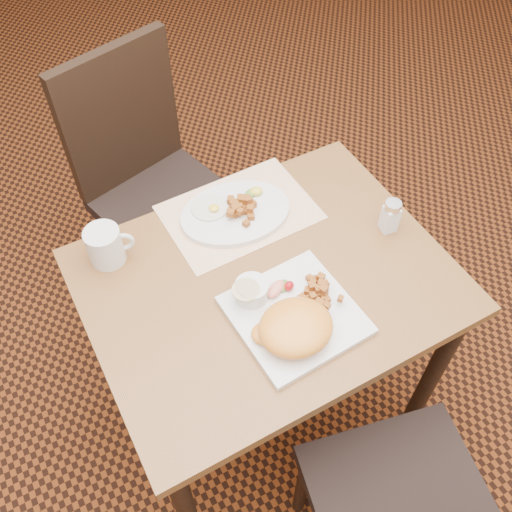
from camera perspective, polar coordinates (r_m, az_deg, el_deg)
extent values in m
plane|color=black|center=(2.09, 0.86, -14.46)|extent=(8.00, 8.00, 0.00)
cube|color=brown|center=(1.45, 1.20, -2.64)|extent=(0.90, 0.70, 0.03)
cylinder|color=black|center=(1.81, 17.22, -11.28)|extent=(0.05, 0.05, 0.71)
cylinder|color=black|center=(1.86, -14.62, -7.55)|extent=(0.05, 0.05, 0.71)
cylinder|color=black|center=(2.04, 6.67, 1.65)|extent=(0.05, 0.05, 0.71)
cube|color=black|center=(1.55, 14.51, -23.25)|extent=(0.50, 0.50, 0.05)
cylinder|color=black|center=(1.77, 4.63, -21.94)|extent=(0.04, 0.04, 0.42)
cylinder|color=black|center=(1.86, 15.70, -18.24)|extent=(0.04, 0.04, 0.42)
cube|color=black|center=(2.03, -8.78, 4.96)|extent=(0.51, 0.51, 0.05)
cylinder|color=black|center=(2.37, -7.36, 5.51)|extent=(0.04, 0.04, 0.42)
cylinder|color=black|center=(2.18, -1.41, 0.61)|extent=(0.04, 0.04, 0.42)
cylinder|color=black|center=(2.26, -14.44, 0.83)|extent=(0.04, 0.04, 0.42)
cylinder|color=black|center=(2.06, -8.82, -4.80)|extent=(0.04, 0.04, 0.42)
cube|color=black|center=(1.98, -13.40, 13.32)|extent=(0.42, 0.15, 0.50)
cube|color=white|center=(1.57, -1.68, 4.39)|extent=(0.41, 0.29, 0.00)
cube|color=silver|center=(1.36, 3.90, -5.90)|extent=(0.29, 0.29, 0.02)
ellipsoid|color=orange|center=(1.30, 4.01, -7.12)|extent=(0.18, 0.16, 0.06)
ellipsoid|color=orange|center=(1.32, 5.35, -7.77)|extent=(0.07, 0.06, 0.02)
ellipsoid|color=orange|center=(1.31, 1.01, -7.69)|extent=(0.07, 0.06, 0.02)
cylinder|color=silver|center=(1.36, -0.44, -3.46)|extent=(0.08, 0.08, 0.04)
cylinder|color=beige|center=(1.34, -1.02, -3.41)|extent=(0.07, 0.07, 0.01)
ellipsoid|color=#387223|center=(1.39, 2.65, -2.99)|extent=(0.05, 0.05, 0.01)
ellipsoid|color=red|center=(1.38, 3.34, -3.01)|extent=(0.03, 0.03, 0.03)
ellipsoid|color=#F28C72|center=(1.38, 2.01, -3.30)|extent=(0.07, 0.05, 0.02)
cylinder|color=white|center=(1.56, -4.67, 4.85)|extent=(0.10, 0.10, 0.01)
ellipsoid|color=yellow|center=(1.55, -4.22, 4.82)|extent=(0.03, 0.03, 0.01)
ellipsoid|color=#387223|center=(1.59, -0.47, 6.34)|extent=(0.04, 0.03, 0.01)
ellipsoid|color=yellow|center=(1.59, 0.02, 6.51)|extent=(0.04, 0.04, 0.02)
cube|color=white|center=(1.55, 13.21, 3.65)|extent=(0.04, 0.04, 0.08)
cylinder|color=silver|center=(1.51, 13.56, 4.92)|extent=(0.05, 0.05, 0.02)
cylinder|color=silver|center=(1.48, -14.87, 1.00)|extent=(0.09, 0.09, 0.10)
torus|color=silver|center=(1.47, -13.18, 1.37)|extent=(0.06, 0.03, 0.06)
cube|color=#A7591B|center=(1.39, 6.44, -3.59)|extent=(0.02, 0.02, 0.02)
cube|color=#A7591B|center=(1.35, 7.09, -4.96)|extent=(0.02, 0.02, 0.01)
cube|color=#A7591B|center=(1.38, 6.89, -4.23)|extent=(0.02, 0.02, 0.02)
cube|color=#A7591B|center=(1.38, 5.65, -2.98)|extent=(0.02, 0.02, 0.02)
cube|color=#A7591B|center=(1.38, 6.76, -3.72)|extent=(0.02, 0.02, 0.02)
cube|color=#A7591B|center=(1.40, 5.75, -2.47)|extent=(0.03, 0.02, 0.02)
cube|color=#A7591B|center=(1.38, 6.03, -3.85)|extent=(0.02, 0.02, 0.02)
cube|color=#A7591B|center=(1.35, 6.31, -4.74)|extent=(0.03, 0.03, 0.02)
cube|color=#A7591B|center=(1.38, 5.22, -3.52)|extent=(0.03, 0.03, 0.02)
cube|color=#A7591B|center=(1.41, 5.35, -2.24)|extent=(0.01, 0.02, 0.01)
cube|color=#A7591B|center=(1.39, 6.49, -2.13)|extent=(0.02, 0.02, 0.02)
cube|color=#A7591B|center=(1.40, 6.71, -3.09)|extent=(0.02, 0.02, 0.02)
cube|color=#A7591B|center=(1.39, 6.95, -2.78)|extent=(0.02, 0.02, 0.01)
cube|color=#A7591B|center=(1.37, 4.57, -4.19)|extent=(0.02, 0.02, 0.02)
cube|color=#A7591B|center=(1.37, 5.13, -4.31)|extent=(0.02, 0.02, 0.01)
cube|color=#A7591B|center=(1.36, 5.70, -4.03)|extent=(0.02, 0.02, 0.01)
cube|color=#A7591B|center=(1.37, 6.76, -3.35)|extent=(0.02, 0.02, 0.02)
cube|color=#A7591B|center=(1.38, 6.51, -3.31)|extent=(0.02, 0.01, 0.01)
cube|color=#A7591B|center=(1.39, 6.46, -3.30)|extent=(0.02, 0.02, 0.02)
cube|color=#A7591B|center=(1.38, 6.59, -2.82)|extent=(0.03, 0.03, 0.02)
cube|color=#A7591B|center=(1.38, 7.09, -4.36)|extent=(0.01, 0.01, 0.01)
cube|color=#A7591B|center=(1.38, 6.41, -3.77)|extent=(0.03, 0.03, 0.02)
cube|color=#A7591B|center=(1.37, 8.45, -4.24)|extent=(0.02, 0.02, 0.01)
cube|color=#A7591B|center=(1.37, 6.26, -3.30)|extent=(0.02, 0.02, 0.02)
cube|color=#A7591B|center=(1.55, -0.43, 5.17)|extent=(0.02, 0.02, 0.02)
cube|color=#A7591B|center=(1.54, -2.24, 4.42)|extent=(0.02, 0.02, 0.02)
cube|color=#A7591B|center=(1.52, -2.56, 4.31)|extent=(0.03, 0.03, 0.02)
cube|color=#A7591B|center=(1.53, -2.06, 4.28)|extent=(0.03, 0.02, 0.02)
cube|color=#A7591B|center=(1.54, -1.80, 4.52)|extent=(0.02, 0.02, 0.01)
cube|color=#A7591B|center=(1.54, -1.13, 4.52)|extent=(0.02, 0.02, 0.01)
cube|color=#A7591B|center=(1.55, -1.49, 4.76)|extent=(0.03, 0.03, 0.02)
cube|color=#A7591B|center=(1.55, -1.32, 5.62)|extent=(0.03, 0.03, 0.02)
cube|color=#A7591B|center=(1.54, -2.18, 5.24)|extent=(0.02, 0.02, 0.02)
cube|color=#A7591B|center=(1.55, -0.80, 5.64)|extent=(0.02, 0.02, 0.02)
cube|color=#A7591B|center=(1.55, -1.53, 5.70)|extent=(0.03, 0.03, 0.02)
cube|color=#A7591B|center=(1.52, -1.59, 4.45)|extent=(0.02, 0.02, 0.02)
cube|color=#A7591B|center=(1.51, -0.99, 3.27)|extent=(0.02, 0.02, 0.02)
cube|color=#A7591B|center=(1.53, -0.58, 4.75)|extent=(0.02, 0.02, 0.02)
cube|color=#A7591B|center=(1.53, -1.66, 4.96)|extent=(0.02, 0.02, 0.02)
cube|color=#A7591B|center=(1.54, -2.52, 4.51)|extent=(0.02, 0.02, 0.02)
cube|color=#A7591B|center=(1.53, -2.13, 4.76)|extent=(0.02, 0.02, 0.02)
cube|color=#A7591B|center=(1.53, -0.52, 3.98)|extent=(0.02, 0.02, 0.02)
cube|color=#A7591B|center=(1.54, -1.48, 4.53)|extent=(0.02, 0.02, 0.02)
cube|color=#A7591B|center=(1.57, -2.56, 5.60)|extent=(0.03, 0.03, 0.02)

